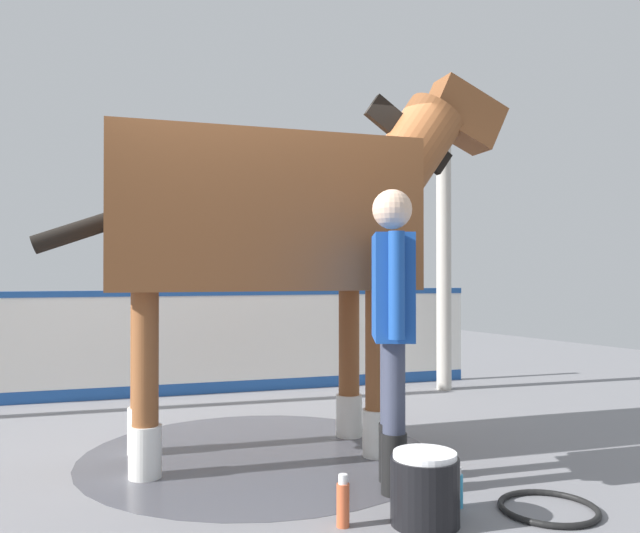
{
  "coord_description": "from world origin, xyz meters",
  "views": [
    {
      "loc": [
        4.32,
        -1.8,
        1.26
      ],
      "look_at": [
        0.79,
        0.28,
        1.3
      ],
      "focal_mm": 35.92,
      "sensor_mm": 36.0,
      "label": 1
    }
  ],
  "objects_px": {
    "bottle_spray": "(343,503)",
    "handler": "(392,313)",
    "hose_coil": "(548,508)",
    "bottle_shampoo": "(457,489)",
    "wash_bucket": "(425,488)",
    "horse": "(275,221)"
  },
  "relations": [
    {
      "from": "handler",
      "to": "bottle_spray",
      "type": "bearing_deg",
      "value": 63.68
    },
    {
      "from": "wash_bucket",
      "to": "horse",
      "type": "bearing_deg",
      "value": -176.41
    },
    {
      "from": "wash_bucket",
      "to": "bottle_shampoo",
      "type": "relative_size",
      "value": 1.68
    },
    {
      "from": "horse",
      "to": "bottle_shampoo",
      "type": "distance_m",
      "value": 2.12
    },
    {
      "from": "handler",
      "to": "hose_coil",
      "type": "distance_m",
      "value": 1.33
    },
    {
      "from": "bottle_spray",
      "to": "hose_coil",
      "type": "relative_size",
      "value": 0.5
    },
    {
      "from": "bottle_spray",
      "to": "wash_bucket",
      "type": "bearing_deg",
      "value": 64.23
    },
    {
      "from": "handler",
      "to": "horse",
      "type": "bearing_deg",
      "value": -41.53
    },
    {
      "from": "horse",
      "to": "bottle_shampoo",
      "type": "relative_size",
      "value": 15.55
    },
    {
      "from": "handler",
      "to": "bottle_shampoo",
      "type": "height_order",
      "value": "handler"
    },
    {
      "from": "handler",
      "to": "bottle_spray",
      "type": "relative_size",
      "value": 6.75
    },
    {
      "from": "handler",
      "to": "hose_coil",
      "type": "height_order",
      "value": "handler"
    },
    {
      "from": "hose_coil",
      "to": "bottle_shampoo",
      "type": "bearing_deg",
      "value": -127.73
    },
    {
      "from": "horse",
      "to": "bottle_spray",
      "type": "relative_size",
      "value": 12.86
    },
    {
      "from": "horse",
      "to": "handler",
      "type": "xyz_separation_m",
      "value": [
        0.99,
        0.28,
        -0.6
      ]
    },
    {
      "from": "bottle_shampoo",
      "to": "horse",
      "type": "bearing_deg",
      "value": -164.4
    },
    {
      "from": "horse",
      "to": "bottle_spray",
      "type": "bearing_deg",
      "value": -88.87
    },
    {
      "from": "bottle_spray",
      "to": "handler",
      "type": "bearing_deg",
      "value": 121.19
    },
    {
      "from": "horse",
      "to": "bottle_spray",
      "type": "height_order",
      "value": "horse"
    },
    {
      "from": "bottle_spray",
      "to": "hose_coil",
      "type": "bearing_deg",
      "value": 70.17
    },
    {
      "from": "bottle_shampoo",
      "to": "handler",
      "type": "bearing_deg",
      "value": -165.29
    },
    {
      "from": "bottle_shampoo",
      "to": "hose_coil",
      "type": "height_order",
      "value": "bottle_shampoo"
    }
  ]
}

